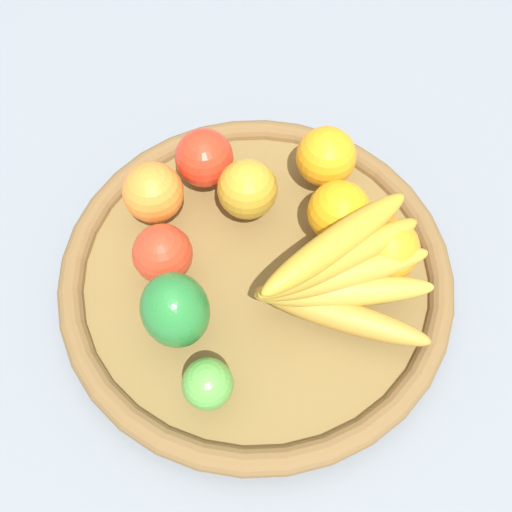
% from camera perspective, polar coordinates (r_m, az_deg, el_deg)
% --- Properties ---
extents(ground_plane, '(2.40, 2.40, 0.00)m').
position_cam_1_polar(ground_plane, '(0.67, 0.00, -2.61)').
color(ground_plane, slate).
rests_on(ground_plane, ground).
extents(basket, '(0.45, 0.45, 0.04)m').
position_cam_1_polar(basket, '(0.65, 0.00, -1.76)').
color(basket, brown).
rests_on(basket, ground_plane).
extents(orange_3, '(0.08, 0.08, 0.07)m').
position_cam_1_polar(orange_3, '(0.66, -10.22, 6.26)').
color(orange_3, orange).
rests_on(orange_3, basket).
extents(banana_bunch, '(0.17, 0.19, 0.09)m').
position_cam_1_polar(banana_bunch, '(0.58, 8.47, -2.05)').
color(banana_bunch, '#B38733').
rests_on(banana_bunch, basket).
extents(orange_2, '(0.09, 0.09, 0.07)m').
position_cam_1_polar(orange_2, '(0.68, 7.00, 9.80)').
color(orange_2, orange).
rests_on(orange_2, basket).
extents(bell_pepper, '(0.08, 0.08, 0.09)m').
position_cam_1_polar(bell_pepper, '(0.57, -8.07, -5.35)').
color(bell_pepper, '#257833').
rests_on(bell_pepper, basket).
extents(orange_0, '(0.08, 0.08, 0.07)m').
position_cam_1_polar(orange_0, '(0.64, 8.29, 4.38)').
color(orange_0, orange).
rests_on(orange_0, basket).
extents(lime_0, '(0.07, 0.07, 0.05)m').
position_cam_1_polar(lime_0, '(0.56, -4.85, -12.60)').
color(lime_0, '#519C3E').
rests_on(lime_0, basket).
extents(apple_1, '(0.09, 0.09, 0.07)m').
position_cam_1_polar(apple_1, '(0.65, -0.87, 6.69)').
color(apple_1, '#B88F28').
rests_on(apple_1, basket).
extents(orange_1, '(0.08, 0.08, 0.07)m').
position_cam_1_polar(orange_1, '(0.62, 12.86, 0.71)').
color(orange_1, orange).
rests_on(orange_1, basket).
extents(apple_0, '(0.07, 0.07, 0.07)m').
position_cam_1_polar(apple_0, '(0.68, -5.18, 9.72)').
color(apple_0, red).
rests_on(apple_0, basket).
extents(apple_2, '(0.09, 0.09, 0.06)m').
position_cam_1_polar(apple_2, '(0.61, -9.30, 0.22)').
color(apple_2, red).
rests_on(apple_2, basket).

